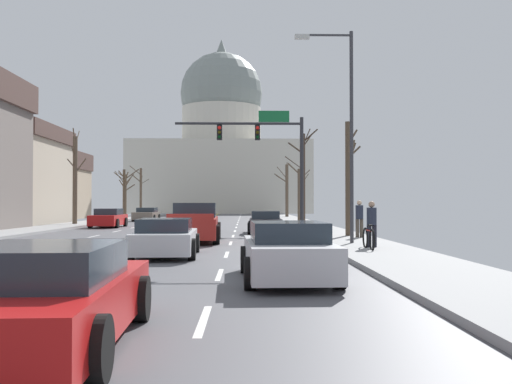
% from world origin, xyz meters
% --- Properties ---
extents(ground, '(20.00, 180.00, 0.20)m').
position_xyz_m(ground, '(0.00, -0.00, 0.02)').
color(ground, '#505055').
extents(signal_gantry, '(7.91, 0.41, 7.23)m').
position_xyz_m(signal_gantry, '(5.44, 13.30, 5.27)').
color(signal_gantry, '#28282D').
rests_on(signal_gantry, ground).
extents(street_lamp_right, '(2.26, 0.24, 8.16)m').
position_xyz_m(street_lamp_right, '(7.92, 0.04, 4.95)').
color(street_lamp_right, '#333338').
rests_on(street_lamp_right, ground).
extents(capitol_building, '(29.83, 19.66, 30.28)m').
position_xyz_m(capitol_building, '(0.00, 77.64, 10.80)').
color(capitol_building, beige).
rests_on(capitol_building, ground).
extents(sedan_near_00, '(1.99, 4.37, 1.23)m').
position_xyz_m(sedan_near_00, '(5.23, 9.73, 0.58)').
color(sedan_near_00, black).
rests_on(sedan_near_00, ground).
extents(pickup_truck_near_01, '(2.38, 5.67, 1.68)m').
position_xyz_m(pickup_truck_near_01, '(1.90, 3.06, 0.75)').
color(pickup_truck_near_01, maroon).
rests_on(pickup_truck_near_01, ground).
extents(sedan_near_02, '(2.13, 4.42, 1.19)m').
position_xyz_m(sedan_near_02, '(1.60, -3.86, 0.57)').
color(sedan_near_02, silver).
rests_on(sedan_near_02, ground).
extents(sedan_near_03, '(2.05, 4.43, 1.27)m').
position_xyz_m(sedan_near_03, '(5.01, -9.54, 0.60)').
color(sedan_near_03, silver).
rests_on(sedan_near_03, ground).
extents(sedan_near_04, '(2.16, 4.57, 1.19)m').
position_xyz_m(sedan_near_04, '(1.77, -15.22, 0.57)').
color(sedan_near_04, '#B71414').
rests_on(sedan_near_04, ground).
extents(sedan_oncoming_00, '(2.01, 4.53, 1.30)m').
position_xyz_m(sedan_oncoming_00, '(-5.32, 17.84, 0.61)').
color(sedan_oncoming_00, '#B71414').
rests_on(sedan_oncoming_00, ground).
extents(sedan_oncoming_01, '(2.13, 4.53, 1.25)m').
position_xyz_m(sedan_oncoming_01, '(-5.09, 31.80, 0.60)').
color(sedan_oncoming_01, '#6B6056').
rests_on(sedan_oncoming_01, ground).
extents(sedan_oncoming_02, '(2.14, 4.63, 1.28)m').
position_xyz_m(sedan_oncoming_02, '(-1.64, 40.66, 0.60)').
color(sedan_oncoming_02, '#B71414').
rests_on(sedan_oncoming_02, ground).
extents(sedan_oncoming_03, '(2.01, 4.29, 1.26)m').
position_xyz_m(sedan_oncoming_03, '(-2.01, 53.16, 0.60)').
color(sedan_oncoming_03, '#6B6056').
rests_on(sedan_oncoming_03, ground).
extents(flank_building_02, '(8.62, 7.37, 7.11)m').
position_xyz_m(flank_building_02, '(-17.53, 40.16, 3.61)').
color(flank_building_02, tan).
rests_on(flank_building_02, ground).
extents(bare_tree_00, '(0.85, 1.39, 5.37)m').
position_xyz_m(bare_tree_00, '(8.99, 5.05, 2.98)').
color(bare_tree_00, '#4C3D2D').
rests_on(bare_tree_00, ground).
extents(bare_tree_01, '(2.32, 2.72, 5.26)m').
position_xyz_m(bare_tree_01, '(-8.69, 39.63, 2.90)').
color(bare_tree_01, '#4C3D2D').
rests_on(bare_tree_01, ground).
extents(bare_tree_02, '(1.67, 1.70, 6.25)m').
position_xyz_m(bare_tree_02, '(8.82, 42.79, 3.22)').
color(bare_tree_02, brown).
rests_on(bare_tree_02, ground).
extents(bare_tree_03, '(2.17, 1.51, 5.90)m').
position_xyz_m(bare_tree_03, '(-8.11, 45.31, 3.13)').
color(bare_tree_03, brown).
rests_on(bare_tree_03, ground).
extents(bare_tree_04, '(2.29, 1.69, 6.80)m').
position_xyz_m(bare_tree_04, '(8.05, 17.33, 3.44)').
color(bare_tree_04, '#423328').
rests_on(bare_tree_04, ground).
extents(bare_tree_05, '(1.81, 2.39, 4.89)m').
position_xyz_m(bare_tree_05, '(-7.91, 35.40, 2.80)').
color(bare_tree_05, '#4C3D2D').
rests_on(bare_tree_05, ground).
extents(bare_tree_06, '(2.03, 1.54, 4.92)m').
position_xyz_m(bare_tree_06, '(8.69, 26.11, 2.51)').
color(bare_tree_06, brown).
rests_on(bare_tree_06, ground).
extents(bare_tree_07, '(1.07, 2.27, 7.09)m').
position_xyz_m(bare_tree_07, '(-8.52, 20.87, 3.50)').
color(bare_tree_07, brown).
rests_on(bare_tree_07, ground).
extents(pedestrian_00, '(0.35, 0.34, 1.65)m').
position_xyz_m(pedestrian_00, '(9.19, 3.53, 1.06)').
color(pedestrian_00, '#4C4238').
rests_on(pedestrian_00, ground).
extents(pedestrian_01, '(0.35, 0.34, 1.59)m').
position_xyz_m(pedestrian_01, '(8.49, -2.10, 1.02)').
color(pedestrian_01, black).
rests_on(pedestrian_01, ground).
extents(bicycle_parked, '(0.12, 1.77, 0.85)m').
position_xyz_m(bicycle_parked, '(8.23, -2.78, 0.49)').
color(bicycle_parked, black).
rests_on(bicycle_parked, ground).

